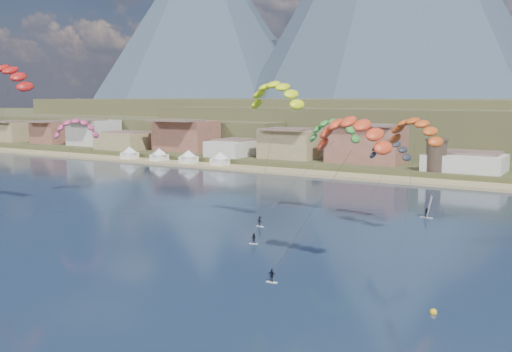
{
  "coord_description": "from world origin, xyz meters",
  "views": [
    {
      "loc": [
        43.7,
        -39.76,
        21.43
      ],
      "look_at": [
        0.0,
        32.0,
        10.0
      ],
      "focal_mm": 41.12,
      "sensor_mm": 36.0,
      "label": 1
    }
  ],
  "objects_px": {
    "kitesurfer_yellow": "(276,91)",
    "kitesurfer_orange": "(352,129)",
    "kitesurfer_green": "(333,128)",
    "kitesurfer_red": "(8,74)",
    "watchtower": "(436,155)",
    "buoy": "(433,312)",
    "windsurfer": "(427,211)"
  },
  "relations": [
    {
      "from": "watchtower",
      "to": "kitesurfer_red",
      "type": "height_order",
      "value": "kitesurfer_red"
    },
    {
      "from": "kitesurfer_red",
      "to": "kitesurfer_orange",
      "type": "height_order",
      "value": "kitesurfer_red"
    },
    {
      "from": "kitesurfer_orange",
      "to": "kitesurfer_green",
      "type": "relative_size",
      "value": 0.99
    },
    {
      "from": "watchtower",
      "to": "kitesurfer_green",
      "type": "height_order",
      "value": "kitesurfer_green"
    },
    {
      "from": "watchtower",
      "to": "kitesurfer_yellow",
      "type": "relative_size",
      "value": 0.34
    },
    {
      "from": "watchtower",
      "to": "windsurfer",
      "type": "height_order",
      "value": "watchtower"
    },
    {
      "from": "kitesurfer_red",
      "to": "buoy",
      "type": "distance_m",
      "value": 86.42
    },
    {
      "from": "kitesurfer_yellow",
      "to": "windsurfer",
      "type": "bearing_deg",
      "value": 48.54
    },
    {
      "from": "kitesurfer_green",
      "to": "kitesurfer_orange",
      "type": "bearing_deg",
      "value": -62.51
    },
    {
      "from": "kitesurfer_yellow",
      "to": "kitesurfer_green",
      "type": "relative_size",
      "value": 1.2
    },
    {
      "from": "watchtower",
      "to": "kitesurfer_orange",
      "type": "xyz_separation_m",
      "value": [
        12.37,
        -88.71,
        11.25
      ]
    },
    {
      "from": "kitesurfer_red",
      "to": "kitesurfer_orange",
      "type": "bearing_deg",
      "value": -3.55
    },
    {
      "from": "buoy",
      "to": "watchtower",
      "type": "bearing_deg",
      "value": 104.32
    },
    {
      "from": "watchtower",
      "to": "kitesurfer_yellow",
      "type": "height_order",
      "value": "kitesurfer_yellow"
    },
    {
      "from": "kitesurfer_green",
      "to": "buoy",
      "type": "height_order",
      "value": "kitesurfer_green"
    },
    {
      "from": "kitesurfer_green",
      "to": "windsurfer",
      "type": "distance_m",
      "value": 22.38
    },
    {
      "from": "kitesurfer_red",
      "to": "kitesurfer_yellow",
      "type": "relative_size",
      "value": 1.13
    },
    {
      "from": "kitesurfer_red",
      "to": "buoy",
      "type": "height_order",
      "value": "kitesurfer_red"
    },
    {
      "from": "kitesurfer_green",
      "to": "watchtower",
      "type": "bearing_deg",
      "value": 86.72
    },
    {
      "from": "watchtower",
      "to": "kitesurfer_red",
      "type": "relative_size",
      "value": 0.3
    },
    {
      "from": "kitesurfer_orange",
      "to": "watchtower",
      "type": "bearing_deg",
      "value": 97.94
    },
    {
      "from": "kitesurfer_green",
      "to": "buoy",
      "type": "relative_size",
      "value": 28.21
    },
    {
      "from": "kitesurfer_yellow",
      "to": "kitesurfer_orange",
      "type": "height_order",
      "value": "kitesurfer_yellow"
    },
    {
      "from": "watchtower",
      "to": "buoy",
      "type": "bearing_deg",
      "value": -75.68
    },
    {
      "from": "kitesurfer_red",
      "to": "windsurfer",
      "type": "bearing_deg",
      "value": 26.26
    },
    {
      "from": "kitesurfer_orange",
      "to": "kitesurfer_green",
      "type": "height_order",
      "value": "kitesurfer_orange"
    },
    {
      "from": "kitesurfer_orange",
      "to": "buoy",
      "type": "relative_size",
      "value": 27.98
    },
    {
      "from": "watchtower",
      "to": "buoy",
      "type": "xyz_separation_m",
      "value": [
        24.71,
        -96.8,
        -6.24
      ]
    },
    {
      "from": "kitesurfer_green",
      "to": "kitesurfer_red",
      "type": "bearing_deg",
      "value": -154.2
    },
    {
      "from": "kitesurfer_red",
      "to": "buoy",
      "type": "bearing_deg",
      "value": -8.63
    },
    {
      "from": "kitesurfer_orange",
      "to": "windsurfer",
      "type": "distance_m",
      "value": 41.47
    },
    {
      "from": "watchtower",
      "to": "kitesurfer_red",
      "type": "xyz_separation_m",
      "value": [
        -56.96,
        -84.42,
        19.14
      ]
    }
  ]
}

